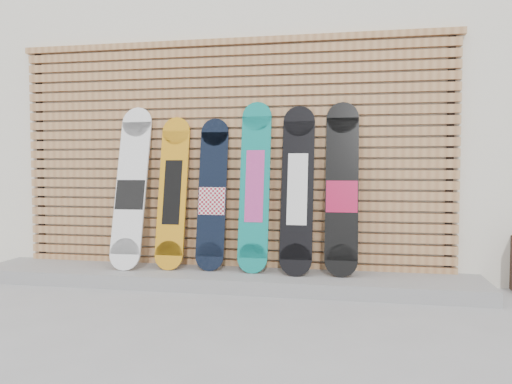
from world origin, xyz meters
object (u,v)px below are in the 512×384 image
(snowboard_2, at_px, (212,195))
(snowboard_3, at_px, (255,186))
(snowboard_1, at_px, (173,192))
(snowboard_0, at_px, (131,188))
(snowboard_5, at_px, (342,189))
(snowboard_4, at_px, (297,189))

(snowboard_2, xyz_separation_m, snowboard_3, (0.41, -0.01, 0.08))
(snowboard_1, distance_m, snowboard_2, 0.39)
(snowboard_0, xyz_separation_m, snowboard_5, (1.98, 0.04, 0.00))
(snowboard_3, relative_size, snowboard_5, 1.01)
(snowboard_2, bearing_deg, snowboard_5, -0.96)
(snowboard_0, distance_m, snowboard_5, 1.98)
(snowboard_3, bearing_deg, snowboard_0, -177.49)
(snowboard_3, bearing_deg, snowboard_4, -3.73)
(snowboard_2, height_order, snowboard_5, snowboard_5)
(snowboard_1, distance_m, snowboard_3, 0.79)
(snowboard_1, bearing_deg, snowboard_3, 0.24)
(snowboard_1, height_order, snowboard_3, snowboard_3)
(snowboard_4, relative_size, snowboard_5, 0.98)
(snowboard_4, distance_m, snowboard_5, 0.39)
(snowboard_0, distance_m, snowboard_3, 1.19)
(snowboard_5, bearing_deg, snowboard_1, 179.78)
(snowboard_4, bearing_deg, snowboard_2, 177.40)
(snowboard_5, bearing_deg, snowboard_4, -177.62)
(snowboard_5, bearing_deg, snowboard_0, -178.76)
(snowboard_3, height_order, snowboard_4, snowboard_3)
(snowboard_1, xyz_separation_m, snowboard_4, (1.19, -0.02, 0.04))
(snowboard_3, height_order, snowboard_5, snowboard_3)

